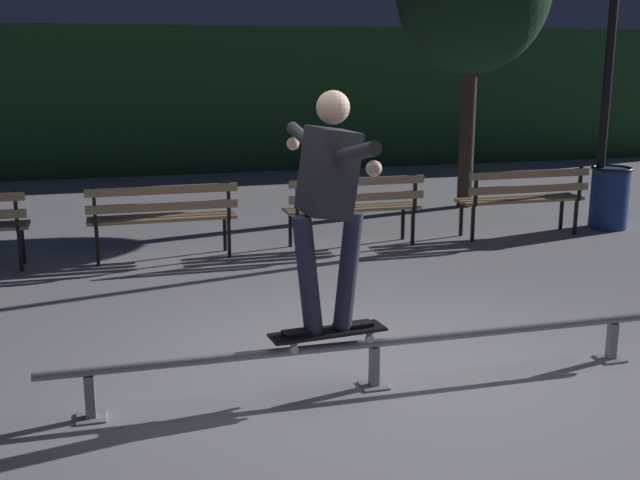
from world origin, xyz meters
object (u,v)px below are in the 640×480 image
skateboard (328,333)px  park_bench_left_center (163,212)px  skateboarder (329,192)px  grind_rail (374,349)px  park_bench_right_center (354,202)px  park_bench_rightmost (523,194)px  trash_can (610,197)px  lamp_post_right (612,31)px

skateboard → park_bench_left_center: (-0.80, 3.79, 0.12)m
skateboard → park_bench_left_center: 3.88m
skateboarder → park_bench_left_center: skateboarder is taller
grind_rail → park_bench_right_center: size_ratio=2.71×
park_bench_left_center → park_bench_rightmost: bearing=0.0°
grind_rail → trash_can: bearing=40.8°
park_bench_left_center → trash_can: size_ratio=2.00×
skateboard → park_bench_left_center: bearing=101.9°
skateboard → lamp_post_right: lamp_post_right is taller
lamp_post_right → trash_can: lamp_post_right is taller
park_bench_right_center → park_bench_rightmost: size_ratio=1.00×
park_bench_rightmost → lamp_post_right: bearing=12.7°
skateboard → park_bench_right_center: bearing=70.0°
park_bench_left_center → lamp_post_right: bearing=2.9°
skateboarder → park_bench_rightmost: bearing=46.8°
park_bench_right_center → skateboard: bearing=-110.0°
grind_rail → park_bench_left_center: (-1.12, 3.79, 0.27)m
park_bench_rightmost → park_bench_left_center: bearing=180.0°
skateboard → skateboarder: size_ratio=0.51×
skateboard → park_bench_right_center: 4.04m
trash_can → park_bench_rightmost: bearing=-173.3°
trash_can → park_bench_right_center: bearing=-177.4°
trash_can → lamp_post_right: bearing=125.0°
grind_rail → park_bench_right_center: 3.95m
skateboarder → lamp_post_right: size_ratio=0.40×
skateboard → skateboarder: bearing=6.4°
grind_rail → lamp_post_right: bearing=42.3°
grind_rail → skateboard: bearing=-180.0°
grind_rail → skateboarder: 1.13m
skateboarder → grind_rail: bearing=-0.1°
park_bench_left_center → grind_rail: bearing=-73.5°
park_bench_left_center → lamp_post_right: 5.94m
park_bench_right_center → trash_can: (3.51, 0.16, -0.12)m
park_bench_rightmost → skateboarder: bearing=-133.2°
skateboarder → park_bench_left_center: bearing=101.9°
park_bench_right_center → lamp_post_right: size_ratio=0.41×
skateboard → park_bench_left_center: size_ratio=0.50×
park_bench_right_center → grind_rail: bearing=-105.6°
park_bench_left_center → trash_can: park_bench_left_center is taller
skateboarder → trash_can: bearing=38.9°
grind_rail → skateboarder: size_ratio=2.79×
skateboard → park_bench_left_center: park_bench_left_center is taller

